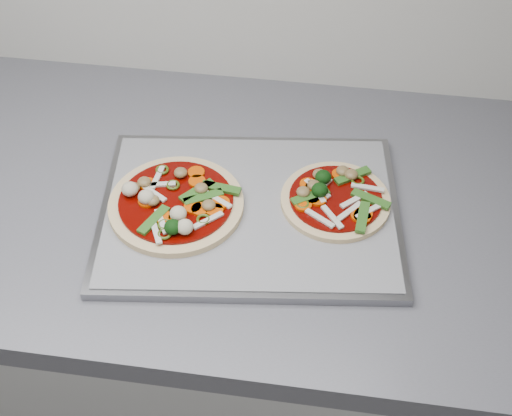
# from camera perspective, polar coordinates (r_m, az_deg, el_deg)

# --- Properties ---
(baking_tray) EXTENTS (0.46, 0.37, 0.01)m
(baking_tray) POSITION_cam_1_polar(r_m,az_deg,el_deg) (1.03, -0.50, -0.33)
(baking_tray) COLOR gray
(baking_tray) RESTS_ON countertop
(parchment) EXTENTS (0.44, 0.35, 0.00)m
(parchment) POSITION_cam_1_polar(r_m,az_deg,el_deg) (1.02, -0.51, -0.02)
(parchment) COLOR gray
(parchment) RESTS_ON baking_tray
(pizza_left) EXTENTS (0.19, 0.19, 0.03)m
(pizza_left) POSITION_cam_1_polar(r_m,az_deg,el_deg) (1.02, -6.47, 0.36)
(pizza_left) COLOR #E1BC8B
(pizza_left) RESTS_ON parchment
(pizza_right) EXTENTS (0.21, 0.21, 0.03)m
(pizza_right) POSITION_cam_1_polar(r_m,az_deg,el_deg) (1.03, 6.28, 0.85)
(pizza_right) COLOR #E1BC8B
(pizza_right) RESTS_ON parchment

